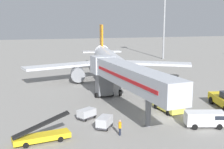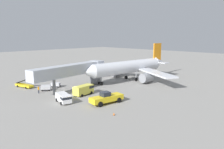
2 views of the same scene
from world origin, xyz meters
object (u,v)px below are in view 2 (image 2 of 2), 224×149
at_px(baggage_cart_mid_right, 46,88).
at_px(ground_crew_worker_foreground, 39,89).
at_px(airplane_at_gate, 130,67).
at_px(baggage_cart_near_center, 56,84).
at_px(service_van_mid_left, 64,98).
at_px(safety_cone_alpha, 114,114).
at_px(service_van_far_left, 84,89).
at_px(jet_bridge, 74,70).
at_px(pushback_tug, 106,98).
at_px(belt_loader_truck, 24,85).

relative_size(baggage_cart_mid_right, ground_crew_worker_foreground, 1.49).
relative_size(airplane_at_gate, baggage_cart_near_center, 12.97).
distance_m(service_van_mid_left, safety_cone_alpha, 12.96).
bearing_deg(baggage_cart_near_center, safety_cone_alpha, -9.23).
bearing_deg(ground_crew_worker_foreground, service_van_far_left, 38.02).
distance_m(airplane_at_gate, service_van_mid_left, 28.50).
bearing_deg(airplane_at_gate, safety_cone_alpha, -55.26).
height_order(service_van_far_left, baggage_cart_near_center, service_van_far_left).
relative_size(jet_bridge, pushback_tug, 3.10).
relative_size(baggage_cart_near_center, safety_cone_alpha, 5.17).
xyz_separation_m(airplane_at_gate, baggage_cart_near_center, (-8.42, -21.52, -3.36)).
bearing_deg(jet_bridge, baggage_cart_mid_right, -127.11).
xyz_separation_m(pushback_tug, baggage_cart_mid_right, (-18.88, -3.42, -0.38)).
distance_m(service_van_mid_left, baggage_cart_near_center, 14.96).
xyz_separation_m(service_van_far_left, service_van_mid_left, (1.90, -6.92, -0.21)).
distance_m(baggage_cart_mid_right, baggage_cart_near_center, 4.13).
bearing_deg(belt_loader_truck, ground_crew_worker_foreground, -1.66).
height_order(belt_loader_truck, service_van_far_left, belt_loader_truck).
xyz_separation_m(belt_loader_truck, ground_crew_worker_foreground, (8.55, -0.25, 0.22)).
relative_size(jet_bridge, baggage_cart_near_center, 8.76).
distance_m(airplane_at_gate, baggage_cart_near_center, 23.35).
bearing_deg(baggage_cart_mid_right, pushback_tug, 10.27).
xyz_separation_m(baggage_cart_mid_right, baggage_cart_near_center, (-1.51, 3.84, -0.06)).
bearing_deg(ground_crew_worker_foreground, service_van_mid_left, 0.44).
relative_size(jet_bridge, service_van_mid_left, 4.64).
distance_m(airplane_at_gate, baggage_cart_mid_right, 26.49).
bearing_deg(service_van_mid_left, safety_cone_alpha, 9.26).
relative_size(airplane_at_gate, safety_cone_alpha, 67.12).
bearing_deg(pushback_tug, service_van_far_left, 173.58).
height_order(jet_bridge, baggage_cart_near_center, jet_bridge).
bearing_deg(service_van_far_left, jet_bridge, 166.80).
relative_size(service_van_far_left, ground_crew_worker_foreground, 3.00).
xyz_separation_m(service_van_far_left, baggage_cart_mid_right, (-10.13, -4.40, -0.50)).
bearing_deg(baggage_cart_near_center, ground_crew_worker_foreground, -67.34).
bearing_deg(airplane_at_gate, baggage_cart_near_center, -111.37).
distance_m(belt_loader_truck, baggage_cart_near_center, 8.53).
relative_size(service_van_mid_left, baggage_cart_mid_right, 1.86).
relative_size(airplane_at_gate, jet_bridge, 1.48).
xyz_separation_m(pushback_tug, baggage_cart_near_center, (-20.39, 0.42, -0.43)).
bearing_deg(belt_loader_truck, pushback_tug, 12.39).
bearing_deg(safety_cone_alpha, baggage_cart_mid_right, 179.00).
relative_size(pushback_tug, ground_crew_worker_foreground, 4.17).
bearing_deg(jet_bridge, belt_loader_truck, -145.35).
xyz_separation_m(baggage_cart_near_center, safety_cone_alpha, (26.31, -4.28, -0.48)).
xyz_separation_m(pushback_tug, belt_loader_truck, (-26.25, -5.77, -0.42)).
xyz_separation_m(belt_loader_truck, service_van_mid_left, (19.40, -0.17, 0.33)).
height_order(airplane_at_gate, ground_crew_worker_foreground, airplane_at_gate).
height_order(belt_loader_truck, service_van_mid_left, belt_loader_truck).
distance_m(airplane_at_gate, pushback_tug, 25.16).
relative_size(pushback_tug, service_van_mid_left, 1.50).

